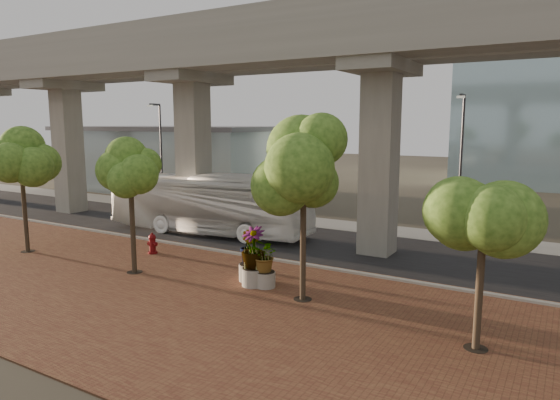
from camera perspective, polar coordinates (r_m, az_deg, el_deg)
The scene contains 18 objects.
ground at distance 27.05m, azimuth -2.60°, elevation -5.39°, with size 160.00×160.00×0.00m, color #3A342A.
brick_plaza at distance 21.07m, azimuth -14.75°, elevation -9.74°, with size 70.00×13.00×0.06m, color brown.
asphalt_road at distance 28.69m, azimuth -0.41°, elevation -4.52°, with size 90.00×8.00×0.04m, color black.
curb_strip at distance 25.43m, azimuth -5.08°, elevation -6.15°, with size 70.00×0.25×0.16m, color #9B9890.
far_sidewalk at distance 33.42m, azimuth 4.45°, elevation -2.62°, with size 90.00×3.00×0.06m, color #9B9890.
transit_viaduct at distance 27.93m, azimuth -0.43°, elevation 10.15°, with size 72.00×5.60×12.40m.
station_pavilion at distance 51.30m, azimuth -11.65°, elevation 4.80°, with size 23.00×13.00×6.30m.
transit_bus at distance 30.27m, azimuth -8.20°, elevation -0.49°, with size 3.01×12.83×3.58m, color white.
fire_hydrant at distance 26.20m, azimuth -14.37°, elevation -4.85°, with size 0.53×0.48×1.06m.
planter_front at distance 20.13m, azimuth -1.69°, elevation -6.65°, with size 1.80×1.80×1.98m.
planter_right at distance 20.25m, azimuth -3.10°, elevation -5.77°, with size 2.28×2.28×2.44m.
planter_left at distance 20.92m, azimuth -3.48°, elevation -5.59°, with size 2.06×2.06×2.26m.
street_tree_far_west at distance 28.31m, azimuth -27.52°, elevation 4.11°, with size 3.58×3.58×6.40m.
street_tree_near_west at distance 22.48m, azimuth -16.76°, elevation 3.04°, with size 3.10×3.10×5.89m.
street_tree_near_east at distance 18.05m, azimuth 2.72°, elevation 3.98°, with size 4.34×4.34×7.05m.
street_tree_far_east at distance 15.19m, azimuth 22.30°, elevation -1.50°, with size 3.56×3.56×5.66m.
streetlamp_west at distance 38.63m, azimuth -13.54°, elevation 5.65°, with size 0.40×1.16×8.00m.
streetlamp_east at distance 29.83m, azimuth 19.96°, elevation 4.67°, with size 0.40×1.18×8.14m.
Camera 1 is at (14.36, -21.94, 6.62)m, focal length 32.00 mm.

